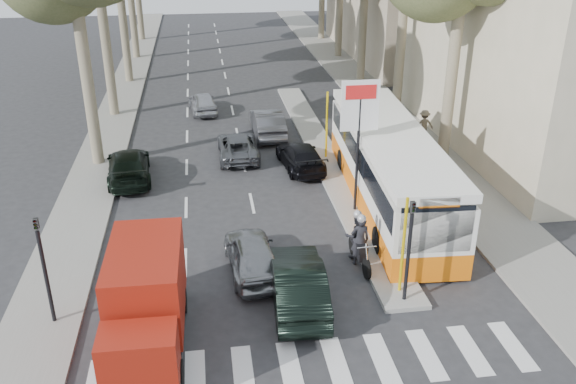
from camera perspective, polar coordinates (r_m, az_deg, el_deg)
name	(u,v)px	position (r m, az deg, el deg)	size (l,w,h in m)	color
ground	(296,285)	(20.67, 0.78, -8.71)	(120.00, 120.00, 0.00)	#28282B
sidewalk_right	(360,83)	(44.97, 6.72, 10.06)	(3.20, 70.00, 0.12)	gray
median_left	(128,81)	(46.71, -14.71, 9.99)	(2.40, 64.00, 0.12)	gray
traffic_island	(326,158)	(30.81, 3.55, 3.20)	(1.50, 26.00, 0.16)	gray
billboard	(359,128)	(24.08, 6.65, 5.98)	(1.50, 12.10, 5.60)	yellow
traffic_light_island	(410,235)	(18.88, 11.37, -3.95)	(0.16, 0.41, 3.60)	black
traffic_light_left	(41,253)	(18.96, -22.08, -5.30)	(0.16, 0.41, 3.60)	black
silver_hatchback	(252,255)	(21.04, -3.36, -5.90)	(1.62, 4.03, 1.37)	gray
dark_hatchback	(298,283)	(19.42, 0.95, -8.49)	(1.60, 4.59, 1.51)	black
queue_car_a	(238,146)	(30.95, -4.71, 4.28)	(1.96, 4.24, 1.18)	#4F5257
queue_car_b	(301,156)	(29.49, 1.19, 3.37)	(1.75, 4.31, 1.25)	black
queue_car_c	(203,103)	(38.37, -7.99, 8.29)	(1.50, 3.72, 1.27)	#A5A7AD
queue_car_d	(268,123)	(33.92, -1.92, 6.49)	(1.56, 4.48, 1.48)	#45464C
queue_car_e	(129,166)	(29.14, -14.68, 2.39)	(1.92, 4.73, 1.37)	black
red_truck	(146,300)	(17.83, -13.15, -9.78)	(2.12, 5.33, 2.82)	black
city_bus	(389,165)	(25.77, 9.42, 2.48)	(3.45, 12.81, 3.34)	orange
motorcycle	(358,239)	(21.63, 6.58, -4.42)	(0.87, 2.37, 2.01)	black
pedestrian_near	(455,194)	(25.63, 15.40, -0.21)	(0.98, 0.48, 1.67)	#3F2F47
pedestrian_far	(424,125)	(33.85, 12.61, 6.18)	(1.04, 0.46, 1.61)	#605848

